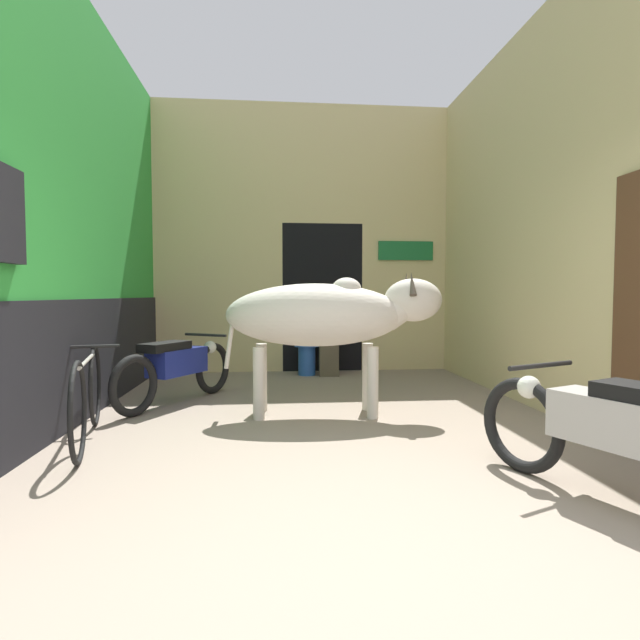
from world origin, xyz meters
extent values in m
plane|color=gray|center=(0.00, 0.00, 0.00)|extent=(30.00, 30.00, 0.00)
cube|color=green|center=(-2.34, 2.74, 2.05)|extent=(0.18, 5.47, 4.09)
cube|color=black|center=(-2.24, 2.74, 0.57)|extent=(0.03, 5.47, 1.15)
cube|color=#D1BC84|center=(0.00, 5.56, 3.19)|extent=(4.49, 0.18, 1.81)
cube|color=#D1BC84|center=(-1.28, 5.56, 1.14)|extent=(1.93, 0.18, 2.28)
cube|color=#D1BC84|center=(1.58, 5.56, 1.14)|extent=(1.33, 0.18, 2.28)
cube|color=black|center=(0.30, 5.92, 1.14)|extent=(1.24, 0.90, 2.28)
cube|color=#196633|center=(1.60, 5.45, 1.87)|extent=(0.87, 0.03, 0.29)
cube|color=#D1BC84|center=(2.34, 2.74, 2.05)|extent=(0.18, 5.47, 4.09)
ellipsoid|color=beige|center=(-0.04, 2.67, 0.99)|extent=(1.78, 0.74, 0.62)
ellipsoid|color=beige|center=(0.26, 2.66, 1.24)|extent=(0.31, 0.27, 0.23)
cylinder|color=beige|center=(0.76, 2.63, 1.04)|extent=(0.42, 0.31, 0.41)
ellipsoid|color=beige|center=(0.92, 2.62, 1.13)|extent=(0.59, 0.39, 0.42)
cylinder|color=beige|center=(-0.88, 2.71, 0.77)|extent=(0.13, 0.05, 0.62)
cylinder|color=beige|center=(0.51, 2.82, 0.34)|extent=(0.11, 0.11, 0.69)
cylinder|color=beige|center=(0.49, 2.47, 0.34)|extent=(0.11, 0.11, 0.69)
cylinder|color=beige|center=(-0.58, 2.88, 0.34)|extent=(0.11, 0.11, 0.69)
cylinder|color=beige|center=(-0.60, 2.52, 0.34)|extent=(0.11, 0.11, 0.69)
cone|color=#473D33|center=(0.89, 2.77, 1.29)|extent=(0.08, 0.17, 0.25)
cone|color=#473D33|center=(0.87, 2.48, 1.29)|extent=(0.08, 0.17, 0.25)
torus|color=black|center=(1.20, 0.95, 0.32)|extent=(0.32, 0.61, 0.63)
cube|color=#9E9993|center=(1.45, 0.37, 0.48)|extent=(0.53, 0.74, 0.28)
cylinder|color=black|center=(1.25, 0.82, 0.74)|extent=(0.55, 0.26, 0.03)
sphere|color=silver|center=(1.22, 0.90, 0.58)|extent=(0.15, 0.15, 0.15)
torus|color=black|center=(-1.81, 2.75, 0.30)|extent=(0.37, 0.57, 0.61)
torus|color=black|center=(-1.18, 3.84, 0.30)|extent=(0.37, 0.57, 0.61)
cube|color=navy|center=(-1.50, 3.29, 0.46)|extent=(0.59, 0.74, 0.28)
cube|color=black|center=(-1.59, 3.13, 0.64)|extent=(0.50, 0.61, 0.09)
cylinder|color=black|center=(-1.25, 3.72, 0.72)|extent=(0.52, 0.32, 0.03)
sphere|color=silver|center=(-1.21, 3.79, 0.56)|extent=(0.15, 0.15, 0.15)
torus|color=black|center=(-1.82, 1.39, 0.36)|extent=(0.20, 0.72, 0.73)
torus|color=black|center=(-2.07, 2.46, 0.36)|extent=(0.20, 0.72, 0.73)
cylinder|color=#B7B2A8|center=(-1.95, 1.92, 0.66)|extent=(0.23, 0.88, 0.03)
cylinder|color=black|center=(-2.05, 2.36, 0.73)|extent=(0.44, 0.13, 0.03)
cube|color=brown|center=(0.34, 4.96, 0.23)|extent=(0.28, 0.14, 0.46)
cube|color=brown|center=(0.34, 5.05, 0.51)|extent=(0.28, 0.32, 0.11)
cube|color=#386B42|center=(0.34, 5.12, 0.74)|extent=(0.40, 0.20, 0.47)
sphere|color=tan|center=(0.34, 5.12, 1.08)|extent=(0.20, 0.20, 0.20)
cylinder|color=#2856B2|center=(0.03, 5.10, 0.21)|extent=(0.25, 0.25, 0.42)
cylinder|color=#2856B2|center=(0.03, 5.10, 0.44)|extent=(0.36, 0.36, 0.04)
camera|label=1|loc=(-0.45, -2.20, 1.19)|focal=28.00mm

